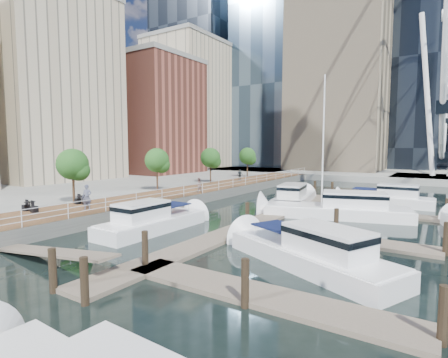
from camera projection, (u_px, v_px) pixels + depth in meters
ground at (133, 248)px, 19.92m from camera, size 520.00×520.00×0.00m
boardwalk at (181, 196)px, 37.28m from camera, size 6.00×60.00×1.00m
seawall at (203, 198)px, 35.67m from camera, size 0.25×60.00×1.00m
land_inland at (40, 182)px, 51.83m from camera, size 48.00×90.00×1.00m
land_far at (390, 164)px, 105.27m from camera, size 200.00×114.00×1.00m
pier at (441, 179)px, 55.86m from camera, size 14.00×12.00×1.00m
railing at (203, 188)px, 35.62m from camera, size 0.10×60.00×1.05m
floating_docks at (325, 224)px, 23.94m from camera, size 16.00×34.00×2.60m
midrise_condos at (113, 101)px, 59.21m from camera, size 19.00×67.00×28.00m
street_trees at (157, 160)px, 37.39m from camera, size 2.60×42.60×4.60m
cafe_tables at (3, 211)px, 23.72m from camera, size 2.50×13.70×0.74m
yacht_foreground at (308, 266)px, 16.84m from camera, size 10.34×6.74×2.15m
pedestrian_near at (87, 197)px, 26.29m from camera, size 0.84×0.77×1.93m
pedestrian_mid at (199, 185)px, 36.13m from camera, size 0.90×0.95×1.56m
pedestrian_far at (240, 175)px, 48.67m from camera, size 0.97×0.46×1.61m
moored_yachts at (330, 223)px, 26.55m from camera, size 22.96×36.61×11.50m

